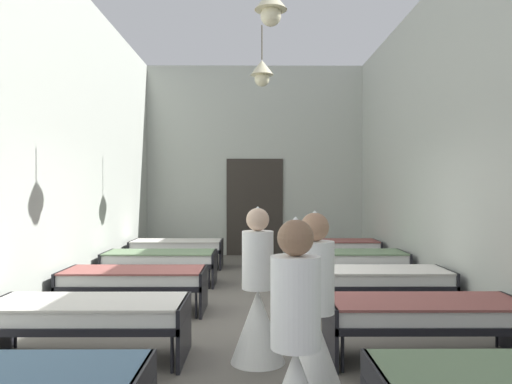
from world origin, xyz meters
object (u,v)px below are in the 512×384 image
bed_left_row_4 (177,247)px  bed_left_row_2 (134,279)px  bed_right_row_1 (426,314)px  nurse_near_aisle (296,377)px  bed_right_row_2 (377,279)px  bed_right_row_3 (350,259)px  nurse_mid_aisle (258,307)px  nurse_far_aisle (315,335)px  bed_right_row_4 (333,247)px  bed_left_row_1 (88,314)px  bed_left_row_3 (160,259)px

bed_left_row_4 → bed_left_row_2: bearing=-90.0°
bed_right_row_1 → bed_left_row_2: bearing=149.8°
bed_left_row_2 → nurse_near_aisle: size_ratio=1.28×
bed_left_row_2 → bed_right_row_2: (3.27, 0.00, 0.00)m
bed_right_row_1 → nurse_near_aisle: (-1.42, -1.87, 0.09)m
bed_right_row_1 → bed_left_row_4: 6.57m
bed_right_row_2 → bed_right_row_3: size_ratio=1.00×
bed_left_row_2 → nurse_mid_aisle: 2.58m
nurse_far_aisle → bed_right_row_3: bearing=9.7°
bed_right_row_4 → nurse_mid_aisle: size_ratio=1.28×
bed_right_row_2 → bed_left_row_4: bearing=130.7°
bed_left_row_1 → bed_right_row_4: bearing=60.2°
bed_left_row_2 → bed_right_row_4: bearing=49.3°
bed_left_row_1 → nurse_far_aisle: size_ratio=1.28×
bed_right_row_2 → nurse_near_aisle: 4.03m
bed_left_row_1 → bed_left_row_2: 1.90m
bed_left_row_2 → nurse_near_aisle: nurse_near_aisle is taller
bed_left_row_1 → nurse_mid_aisle: size_ratio=1.28×
nurse_far_aisle → bed_left_row_1: bearing=87.5°
bed_left_row_2 → nurse_near_aisle: (1.85, -3.77, 0.09)m
bed_right_row_2 → bed_right_row_3: bearing=90.0°
bed_right_row_1 → bed_left_row_3: 5.01m
bed_right_row_3 → nurse_mid_aisle: size_ratio=1.28×
bed_left_row_3 → nurse_far_aisle: 5.25m
bed_left_row_1 → bed_left_row_3: size_ratio=1.00×
bed_left_row_2 → bed_left_row_4: same height
nurse_near_aisle → bed_right_row_2: bearing=84.4°
nurse_mid_aisle → bed_left_row_4: bearing=-116.5°
bed_right_row_3 → bed_left_row_2: bearing=-149.8°
bed_right_row_3 → nurse_far_aisle: nurse_far_aisle is taller
bed_left_row_1 → bed_right_row_4: same height
bed_right_row_2 → nurse_mid_aisle: size_ratio=1.28×
bed_right_row_3 → bed_right_row_4: same height
nurse_mid_aisle → nurse_far_aisle: (0.43, -0.94, 0.00)m
bed_left_row_1 → bed_left_row_4: size_ratio=1.00×
bed_left_row_1 → bed_right_row_1: size_ratio=1.00×
bed_right_row_3 → nurse_far_aisle: (-1.20, -4.82, 0.09)m
bed_left_row_1 → nurse_near_aisle: bearing=-45.3°
bed_right_row_2 → nurse_far_aisle: nurse_far_aisle is taller
bed_left_row_1 → bed_left_row_2: size_ratio=1.00×
bed_left_row_1 → bed_left_row_2: bearing=90.0°
bed_right_row_4 → bed_right_row_1: bearing=-90.0°
bed_left_row_3 → bed_left_row_4: (0.00, 1.90, 0.00)m
bed_left_row_4 → nurse_far_aisle: (2.07, -6.72, 0.09)m
bed_right_row_2 → bed_left_row_3: size_ratio=1.00×
nurse_near_aisle → nurse_mid_aisle: size_ratio=1.00×
bed_left_row_1 → nurse_far_aisle: bearing=-26.3°
bed_left_row_2 → bed_right_row_3: same height
bed_left_row_2 → bed_right_row_3: bearing=30.2°
bed_right_row_1 → bed_left_row_2: (-3.27, 1.90, 0.00)m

